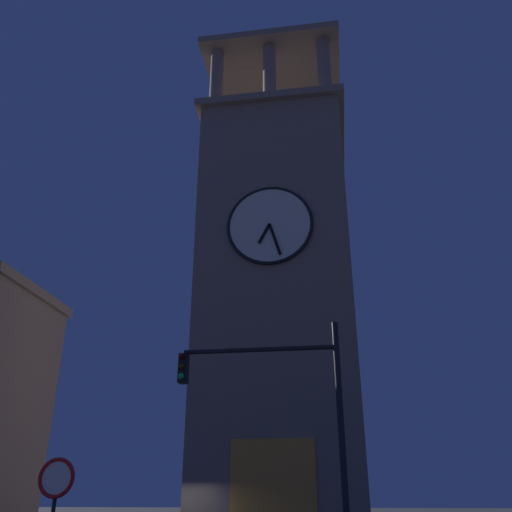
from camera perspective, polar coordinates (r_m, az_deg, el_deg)
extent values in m
cube|color=gray|center=(26.70, 2.59, -6.36)|extent=(6.94, 7.69, 20.16)
cube|color=gray|center=(31.39, 2.24, 11.81)|extent=(7.54, 8.29, 0.40)
cylinder|color=gray|center=(30.12, 7.18, 19.06)|extent=(0.70, 0.70, 3.82)
cylinder|color=gray|center=(30.23, 1.44, 18.64)|extent=(0.70, 0.70, 3.82)
cylinder|color=gray|center=(30.61, -4.18, 18.06)|extent=(0.70, 0.70, 3.82)
cylinder|color=gray|center=(35.15, 7.55, 11.85)|extent=(0.70, 0.70, 3.82)
cylinder|color=gray|center=(35.25, 2.79, 11.53)|extent=(0.70, 0.70, 3.82)
cylinder|color=gray|center=(35.57, -1.91, 11.13)|extent=(0.70, 0.70, 3.82)
cube|color=gray|center=(34.04, 2.12, 17.58)|extent=(7.54, 8.29, 0.40)
cylinder|color=black|center=(35.33, 2.07, 19.88)|extent=(0.12, 0.12, 3.39)
cylinder|color=silver|center=(24.27, 1.47, 3.30)|extent=(3.76, 0.12, 3.76)
torus|color=black|center=(24.25, 1.46, 3.32)|extent=(3.92, 0.16, 3.92)
cube|color=black|center=(24.00, 0.88, 2.39)|extent=(0.58, 0.06, 0.97)
cube|color=black|center=(23.81, 2.01, 1.81)|extent=(0.58, 0.06, 1.57)
cube|color=orange|center=(21.66, 1.84, -23.99)|extent=(3.20, 0.24, 4.00)
cylinder|color=black|center=(13.47, 9.11, -19.34)|extent=(0.16, 0.16, 6.03)
cylinder|color=black|center=(14.00, 0.30, -9.86)|extent=(3.92, 0.12, 0.12)
cube|color=black|center=(14.31, -7.66, -11.71)|extent=(0.22, 0.30, 0.75)
sphere|color=#360505|center=(14.20, -7.79, -10.47)|extent=(0.16, 0.16, 0.16)
sphere|color=#392705|center=(14.14, -7.85, -11.45)|extent=(0.16, 0.16, 0.16)
sphere|color=#18C154|center=(14.09, -7.91, -12.44)|extent=(0.16, 0.16, 0.16)
cylinder|color=white|center=(12.43, -20.29, -21.11)|extent=(0.70, 0.04, 0.70)
torus|color=red|center=(12.41, -20.33, -21.10)|extent=(0.78, 0.08, 0.78)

